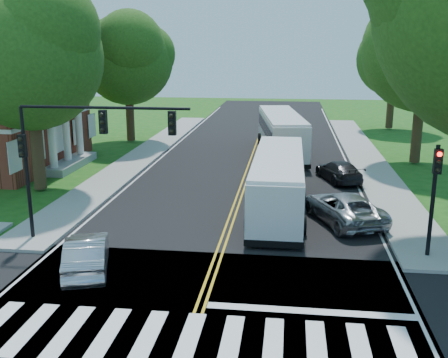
% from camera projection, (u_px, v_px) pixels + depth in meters
% --- Properties ---
extents(ground, '(140.00, 140.00, 0.00)m').
position_uv_depth(ground, '(192.00, 331.00, 15.40)').
color(ground, '#164B12').
rests_on(ground, ground).
extents(road, '(14.00, 96.00, 0.01)m').
position_uv_depth(road, '(245.00, 180.00, 32.70)').
color(road, black).
rests_on(road, ground).
extents(cross_road, '(60.00, 12.00, 0.01)m').
position_uv_depth(cross_road, '(192.00, 331.00, 15.40)').
color(cross_road, black).
rests_on(cross_road, ground).
extents(center_line, '(0.36, 70.00, 0.01)m').
position_uv_depth(center_line, '(250.00, 165.00, 36.55)').
color(center_line, gold).
rests_on(center_line, road).
extents(edge_line_w, '(0.12, 70.00, 0.01)m').
position_uv_depth(edge_line_w, '(155.00, 163.00, 37.37)').
color(edge_line_w, silver).
rests_on(edge_line_w, road).
extents(edge_line_e, '(0.12, 70.00, 0.01)m').
position_uv_depth(edge_line_e, '(349.00, 168.00, 35.72)').
color(edge_line_e, silver).
rests_on(edge_line_e, road).
extents(crosswalk, '(12.60, 3.00, 0.01)m').
position_uv_depth(crosswalk, '(189.00, 340.00, 14.92)').
color(crosswalk, silver).
rests_on(crosswalk, road).
extents(stop_bar, '(6.60, 0.40, 0.01)m').
position_uv_depth(stop_bar, '(310.00, 311.00, 16.51)').
color(stop_bar, silver).
rests_on(stop_bar, road).
extents(sidewalk_nw, '(2.60, 40.00, 0.15)m').
position_uv_depth(sidewalk_nw, '(146.00, 153.00, 40.42)').
color(sidewalk_nw, gray).
rests_on(sidewalk_nw, ground).
extents(sidewalk_ne, '(2.60, 40.00, 0.15)m').
position_uv_depth(sidewalk_ne, '(366.00, 159.00, 38.40)').
color(sidewalk_ne, gray).
rests_on(sidewalk_ne, ground).
extents(tree_west_near, '(8.00, 8.00, 11.40)m').
position_uv_depth(tree_west_near, '(29.00, 57.00, 28.39)').
color(tree_west_near, '#382716').
rests_on(tree_west_near, ground).
extents(tree_west_far, '(7.60, 7.60, 10.67)m').
position_uv_depth(tree_west_far, '(128.00, 60.00, 43.84)').
color(tree_west_far, '#382716').
rests_on(tree_west_far, ground).
extents(tree_east_mid, '(8.40, 8.40, 11.93)m').
position_uv_depth(tree_east_mid, '(425.00, 50.00, 35.13)').
color(tree_east_mid, '#382716').
rests_on(tree_east_mid, ground).
extents(tree_east_far, '(7.20, 7.20, 10.34)m').
position_uv_depth(tree_east_far, '(394.00, 59.00, 50.63)').
color(tree_east_far, '#382716').
rests_on(tree_east_far, ground).
extents(signal_nw, '(7.15, 0.46, 5.66)m').
position_uv_depth(signal_nw, '(78.00, 141.00, 21.21)').
color(signal_nw, black).
rests_on(signal_nw, ground).
extents(signal_ne, '(0.30, 0.46, 4.40)m').
position_uv_depth(signal_ne, '(435.00, 186.00, 19.86)').
color(signal_ne, black).
rests_on(signal_ne, ground).
extents(bus_lead, '(2.75, 11.18, 2.89)m').
position_uv_depth(bus_lead, '(278.00, 181.00, 26.27)').
color(bus_lead, silver).
rests_on(bus_lead, road).
extents(bus_follow, '(4.22, 12.24, 3.10)m').
position_uv_depth(bus_follow, '(281.00, 133.00, 40.14)').
color(bus_follow, silver).
rests_on(bus_follow, road).
extents(hatchback, '(2.65, 4.40, 1.37)m').
position_uv_depth(hatchback, '(87.00, 254.00, 19.32)').
color(hatchback, '#A3A4A9').
rests_on(hatchback, road).
extents(suv, '(4.10, 5.70, 1.44)m').
position_uv_depth(suv, '(343.00, 207.00, 24.70)').
color(suv, '#A3A5AA').
rests_on(suv, road).
extents(dark_sedan, '(3.00, 4.64, 1.25)m').
position_uv_depth(dark_sedan, '(339.00, 171.00, 32.28)').
color(dark_sedan, black).
rests_on(dark_sedan, road).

